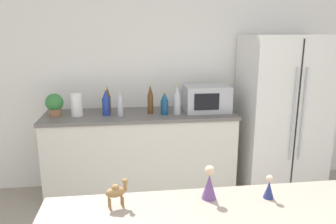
{
  "coord_description": "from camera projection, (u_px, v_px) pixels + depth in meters",
  "views": [
    {
      "loc": [
        -0.62,
        -1.0,
        1.77
      ],
      "look_at": [
        -0.32,
        1.35,
        1.19
      ],
      "focal_mm": 35.0,
      "sensor_mm": 36.0,
      "label": 1
    }
  ],
  "objects": [
    {
      "name": "back_bottle_2",
      "position": [
        108.0,
        100.0,
        3.49
      ],
      "size": [
        0.06,
        0.06,
        0.28
      ],
      "color": "brown",
      "rests_on": "back_counter"
    },
    {
      "name": "camel_figurine",
      "position": [
        117.0,
        191.0,
        1.51
      ],
      "size": [
        0.11,
        0.07,
        0.13
      ],
      "color": "olive",
      "rests_on": "bar_counter"
    },
    {
      "name": "back_counter",
      "position": [
        141.0,
        154.0,
        3.6
      ],
      "size": [
        2.03,
        0.63,
        0.93
      ],
      "color": "silver",
      "rests_on": "ground_plane"
    },
    {
      "name": "wall_back",
      "position": [
        180.0,
        76.0,
        3.79
      ],
      "size": [
        8.0,
        0.06,
        2.55
      ],
      "color": "white",
      "rests_on": "ground_plane"
    },
    {
      "name": "refrigerator",
      "position": [
        281.0,
        115.0,
        3.65
      ],
      "size": [
        0.88,
        0.7,
        1.74
      ],
      "color": "silver",
      "rests_on": "ground_plane"
    },
    {
      "name": "back_bottle_0",
      "position": [
        106.0,
        103.0,
        3.39
      ],
      "size": [
        0.08,
        0.08,
        0.27
      ],
      "color": "navy",
      "rests_on": "back_counter"
    },
    {
      "name": "microwave",
      "position": [
        207.0,
        98.0,
        3.57
      ],
      "size": [
        0.48,
        0.37,
        0.28
      ],
      "color": "#B2B5BA",
      "rests_on": "back_counter"
    },
    {
      "name": "potted_plant",
      "position": [
        54.0,
        104.0,
        3.36
      ],
      "size": [
        0.18,
        0.18,
        0.23
      ],
      "color": "#9E6B47",
      "rests_on": "back_counter"
    },
    {
      "name": "back_bottle_5",
      "position": [
        164.0,
        104.0,
        3.42
      ],
      "size": [
        0.08,
        0.08,
        0.24
      ],
      "color": "navy",
      "rests_on": "back_counter"
    },
    {
      "name": "wise_man_figurine_blue",
      "position": [
        209.0,
        184.0,
        1.59
      ],
      "size": [
        0.07,
        0.07,
        0.17
      ],
      "color": "#6B4784",
      "rests_on": "bar_counter"
    },
    {
      "name": "back_bottle_4",
      "position": [
        150.0,
        100.0,
        3.45
      ],
      "size": [
        0.06,
        0.06,
        0.32
      ],
      "color": "brown",
      "rests_on": "back_counter"
    },
    {
      "name": "wise_man_figurine_crimson",
      "position": [
        269.0,
        188.0,
        1.6
      ],
      "size": [
        0.05,
        0.05,
        0.12
      ],
      "color": "navy",
      "rests_on": "bar_counter"
    },
    {
      "name": "back_bottle_1",
      "position": [
        120.0,
        104.0,
        3.35
      ],
      "size": [
        0.06,
        0.06,
        0.26
      ],
      "color": "#B2B7BC",
      "rests_on": "back_counter"
    },
    {
      "name": "back_bottle_3",
      "position": [
        177.0,
        100.0,
        3.42
      ],
      "size": [
        0.08,
        0.08,
        0.32
      ],
      "color": "#B2B7BC",
      "rests_on": "back_counter"
    },
    {
      "name": "paper_towel_roll",
      "position": [
        77.0,
        105.0,
        3.36
      ],
      "size": [
        0.12,
        0.12,
        0.23
      ],
      "color": "white",
      "rests_on": "back_counter"
    }
  ]
}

